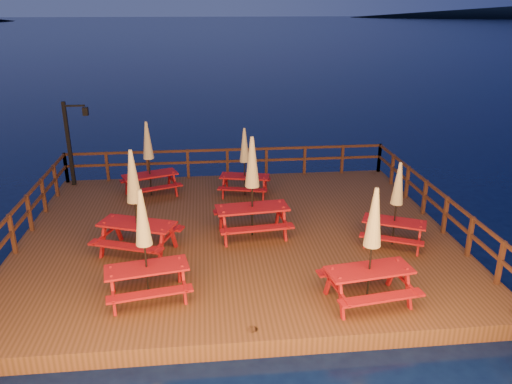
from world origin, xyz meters
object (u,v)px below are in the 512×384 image
at_px(picnic_table_0, 144,244).
at_px(picnic_table_2, 372,245).
at_px(lamp_post, 73,136).
at_px(picnic_table_1, 252,186).

height_order(picnic_table_0, picnic_table_2, picnic_table_2).
height_order(lamp_post, picnic_table_2, lamp_post).
bearing_deg(picnic_table_2, lamp_post, 125.40).
relative_size(lamp_post, picnic_table_0, 1.17).
distance_m(picnic_table_0, picnic_table_2, 4.82).
relative_size(picnic_table_0, picnic_table_2, 0.96).
bearing_deg(picnic_table_0, picnic_table_2, -18.17).
bearing_deg(picnic_table_2, picnic_table_1, 113.16).
bearing_deg(picnic_table_0, lamp_post, 102.14).
height_order(picnic_table_0, picnic_table_1, picnic_table_1).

